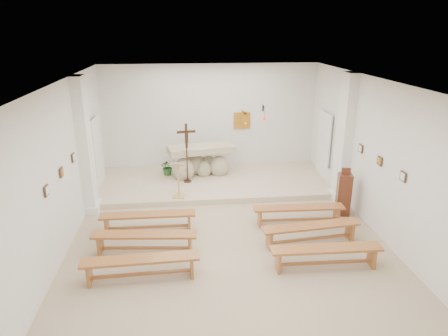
{
  "coord_description": "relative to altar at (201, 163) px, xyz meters",
  "views": [
    {
      "loc": [
        -0.94,
        -7.91,
        4.55
      ],
      "look_at": [
        0.09,
        1.6,
        1.19
      ],
      "focal_mm": 32.0,
      "sensor_mm": 36.0,
      "label": 1
    }
  ],
  "objects": [
    {
      "name": "station_frame_right_front",
      "position": [
        3.87,
        -4.77,
        1.17
      ],
      "size": [
        0.03,
        0.2,
        0.2
      ],
      "primitive_type": "cube",
      "color": "#43301D",
      "rests_on": "wall_right"
    },
    {
      "name": "station_frame_left_mid",
      "position": [
        -3.07,
        -3.77,
        1.17
      ],
      "size": [
        0.03,
        0.2,
        0.2
      ],
      "primitive_type": "cube",
      "color": "#43301D",
      "rests_on": "wall_left"
    },
    {
      "name": "altar",
      "position": [
        0.0,
        0.0,
        0.0
      ],
      "size": [
        2.15,
        1.17,
        1.05
      ],
      "rotation": [
        0.0,
        0.0,
        0.2
      ],
      "color": "#C1B593",
      "rests_on": "sanctuary_platform"
    },
    {
      "name": "donation_pedestal",
      "position": [
        3.5,
        -2.89,
        0.0
      ],
      "size": [
        0.4,
        0.4,
        1.26
      ],
      "rotation": [
        0.0,
        0.0,
        -0.22
      ],
      "color": "brown",
      "rests_on": "ground"
    },
    {
      "name": "bench_left_second",
      "position": [
        -1.41,
        -4.28,
        -0.2
      ],
      "size": [
        2.24,
        0.58,
        0.47
      ],
      "rotation": [
        0.0,
        0.0,
        -0.1
      ],
      "color": "#AC6832",
      "rests_on": "ground"
    },
    {
      "name": "wall_right",
      "position": [
        3.89,
        -3.97,
        1.2
      ],
      "size": [
        0.02,
        10.0,
        3.5
      ],
      "primitive_type": "cube",
      "color": "silver",
      "rests_on": "ground"
    },
    {
      "name": "station_frame_right_rear",
      "position": [
        3.87,
        -2.77,
        1.17
      ],
      "size": [
        0.03,
        0.2,
        0.2
      ],
      "primitive_type": "cube",
      "color": "#43301D",
      "rests_on": "wall_right"
    },
    {
      "name": "sanctuary_lamp",
      "position": [
        2.15,
        0.74,
        1.26
      ],
      "size": [
        0.11,
        0.36,
        0.44
      ],
      "color": "black",
      "rests_on": "wall_back"
    },
    {
      "name": "crucifix_stand",
      "position": [
        -0.43,
        -0.56,
        0.64
      ],
      "size": [
        0.54,
        0.24,
        1.8
      ],
      "rotation": [
        0.0,
        0.0,
        0.15
      ],
      "color": "#382111",
      "rests_on": "sanctuary_platform"
    },
    {
      "name": "station_frame_right_mid",
      "position": [
        3.87,
        -3.77,
        1.17
      ],
      "size": [
        0.03,
        0.2,
        0.2
      ],
      "primitive_type": "cube",
      "color": "#43301D",
      "rests_on": "wall_right"
    },
    {
      "name": "station_frame_left_rear",
      "position": [
        -3.07,
        -2.77,
        1.17
      ],
      "size": [
        0.03,
        0.2,
        0.2
      ],
      "primitive_type": "cube",
      "color": "#43301D",
      "rests_on": "wall_left"
    },
    {
      "name": "ceiling",
      "position": [
        0.4,
        -3.97,
        2.94
      ],
      "size": [
        7.0,
        10.0,
        0.02
      ],
      "primitive_type": "cube",
      "color": "silver",
      "rests_on": "wall_back"
    },
    {
      "name": "bench_left_third",
      "position": [
        -1.41,
        -5.24,
        -0.2
      ],
      "size": [
        2.22,
        0.42,
        0.47
      ],
      "rotation": [
        0.0,
        0.0,
        0.03
      ],
      "color": "#AC6832",
      "rests_on": "ground"
    },
    {
      "name": "wall_back",
      "position": [
        0.4,
        1.02,
        1.2
      ],
      "size": [
        7.0,
        0.02,
        3.5
      ],
      "primitive_type": "cube",
      "color": "silver",
      "rests_on": "ground"
    },
    {
      "name": "ground",
      "position": [
        0.4,
        -3.97,
        -0.55
      ],
      "size": [
        7.0,
        10.0,
        0.0
      ],
      "primitive_type": "cube",
      "color": "tan",
      "rests_on": "ground"
    },
    {
      "name": "bench_left_front",
      "position": [
        -1.41,
        -3.33,
        -0.2
      ],
      "size": [
        2.22,
        0.38,
        0.47
      ],
      "rotation": [
        0.0,
        0.0,
        -0.01
      ],
      "color": "#AC6832",
      "rests_on": "ground"
    },
    {
      "name": "bench_right_third",
      "position": [
        2.21,
        -5.24,
        -0.2
      ],
      "size": [
        2.22,
        0.41,
        0.47
      ],
      "rotation": [
        0.0,
        0.0,
        -0.03
      ],
      "color": "#AC6832",
      "rests_on": "ground"
    },
    {
      "name": "radiator_right",
      "position": [
        3.83,
        -1.27,
        -0.28
      ],
      "size": [
        0.1,
        0.85,
        0.52
      ],
      "primitive_type": "cube",
      "color": "silver",
      "rests_on": "ground"
    },
    {
      "name": "bench_right_front",
      "position": [
        2.21,
        -3.33,
        -0.2
      ],
      "size": [
        2.22,
        0.43,
        0.47
      ],
      "rotation": [
        0.0,
        0.0,
        -0.03
      ],
      "color": "#AC6832",
      "rests_on": "ground"
    },
    {
      "name": "lectern",
      "position": [
        -0.69,
        -1.68,
        0.11
      ],
      "size": [
        0.41,
        0.36,
        1.04
      ],
      "rotation": [
        0.0,
        0.0,
        -0.12
      ],
      "color": "tan",
      "rests_on": "sanctuary_platform"
    },
    {
      "name": "bench_right_second",
      "position": [
        2.21,
        -4.28,
        -0.2
      ],
      "size": [
        2.24,
        0.57,
        0.47
      ],
      "rotation": [
        0.0,
        0.0,
        0.1
      ],
      "color": "#AC6832",
      "rests_on": "ground"
    },
    {
      "name": "pilaster_left",
      "position": [
        -2.97,
        -1.97,
        1.2
      ],
      "size": [
        0.26,
        0.55,
        3.5
      ],
      "primitive_type": "cube",
      "color": "white",
      "rests_on": "ground"
    },
    {
      "name": "wall_left",
      "position": [
        -3.09,
        -3.97,
        1.2
      ],
      "size": [
        0.02,
        10.0,
        3.5
      ],
      "primitive_type": "cube",
      "color": "silver",
      "rests_on": "ground"
    },
    {
      "name": "gold_wall_relief",
      "position": [
        1.45,
        0.99,
        1.1
      ],
      "size": [
        0.55,
        0.04,
        0.55
      ],
      "primitive_type": "cube",
      "color": "gold",
      "rests_on": "wall_back"
    },
    {
      "name": "sanctuary_platform",
      "position": [
        0.4,
        -0.47,
        -0.48
      ],
      "size": [
        6.98,
        3.0,
        0.15
      ],
      "primitive_type": "cube",
      "color": "#BEAD92",
      "rests_on": "ground"
    },
    {
      "name": "pilaster_right",
      "position": [
        3.77,
        -1.97,
        1.2
      ],
      "size": [
        0.26,
        0.55,
        3.5
      ],
      "primitive_type": "cube",
      "color": "white",
      "rests_on": "ground"
    },
    {
      "name": "radiator_left",
      "position": [
        -3.03,
        -1.27,
        -0.28
      ],
      "size": [
        0.1,
        0.85,
        0.52
      ],
      "primitive_type": "cube",
      "color": "silver",
      "rests_on": "ground"
    },
    {
      "name": "station_frame_left_front",
      "position": [
        -3.07,
        -4.77,
        1.17
      ],
      "size": [
        0.03,
        0.2,
        0.2
      ],
      "primitive_type": "cube",
      "color": "#43301D",
      "rests_on": "wall_left"
    },
    {
      "name": "potted_plant",
      "position": [
        -1.03,
        0.15,
        -0.14
      ],
      "size": [
        0.55,
        0.51,
        0.52
      ],
      "primitive_type": "imported",
      "rotation": [
        0.0,
        0.0,
        0.26
      ],
      "color": "#265B24",
      "rests_on": "sanctuary_platform"
    }
  ]
}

